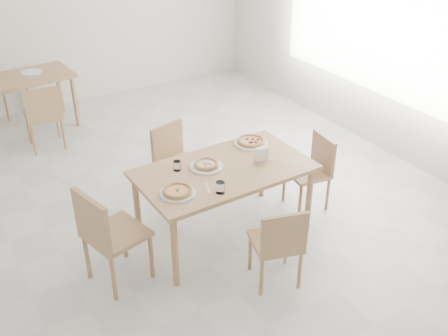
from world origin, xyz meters
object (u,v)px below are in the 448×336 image
chair_north (175,158)px  plate_pepperoni (251,143)px  second_table (23,84)px  napkin_holder (262,155)px  pizza_margherita (178,191)px  chair_east (314,167)px  tumbler_a (220,188)px  pizza_mushroom (206,164)px  plate_empty (31,72)px  chair_west (107,232)px  tumbler_b (177,166)px  chair_back_s (43,113)px  chair_south (279,241)px  plate_mushroom (206,167)px  chair_back_n (5,81)px  pizza_pepperoni (251,141)px  main_table (224,176)px  plate_margherita (178,193)px

chair_north → plate_pepperoni: size_ratio=2.47×
second_table → napkin_holder: bearing=-72.8°
pizza_margherita → second_table: bearing=97.3°
chair_east → tumbler_a: (-1.32, -0.33, 0.35)m
pizza_mushroom → plate_empty: 3.49m
chair_west → tumbler_b: chair_west is taller
chair_back_s → plate_empty: 0.86m
tumbler_b → chair_east: bearing=-7.9°
chair_west → plate_pepperoni: 1.70m
chair_west → chair_back_s: chair_west is taller
chair_south → chair_north: chair_north is taller
plate_mushroom → chair_back_n: size_ratio=0.37×
pizza_pepperoni → main_table: bearing=-150.0°
main_table → chair_back_s: (-0.96, 2.70, -0.18)m
tumbler_a → tumbler_b: size_ratio=1.12×
main_table → chair_north: chair_north is taller
plate_pepperoni → plate_margherita: bearing=-156.9°
plate_pepperoni → pizza_pepperoni: size_ratio=0.92×
main_table → chair_south: size_ratio=2.03×
chair_east → pizza_pepperoni: bearing=-108.0°
chair_east → pizza_mushroom: pizza_mushroom is taller
main_table → pizza_mushroom: bearing=140.3°
plate_pepperoni → chair_back_s: 2.84m
napkin_holder → tumbler_a: bearing=-148.0°
chair_east → napkin_holder: (-0.71, -0.06, 0.37)m
plate_margherita → plate_mushroom: bearing=31.9°
chair_back_s → tumbler_b: bearing=107.6°
chair_south → chair_east: 1.34m
chair_west → plate_mushroom: bearing=-94.8°
pizza_pepperoni → plate_mushroom: bearing=-163.8°
chair_south → chair_north: 1.70m
chair_north → pizza_margherita: 1.17m
plate_margherita → pizza_margherita: size_ratio=0.93×
chair_east → plate_mushroom: chair_east is taller
chair_west → chair_back_s: bearing=-18.3°
chair_north → pizza_margherita: chair_north is taller
chair_east → chair_south: bearing=-44.5°
main_table → chair_west: chair_west is taller
second_table → pizza_margherita: bearing=-87.1°
chair_west → pizza_pepperoni: (1.65, 0.35, 0.25)m
chair_west → napkin_holder: chair_west is taller
chair_west → plate_margherita: chair_west is taller
napkin_holder → plate_mushroom: bearing=169.7°
chair_north → chair_west: (-1.09, -0.93, 0.05)m
chair_west → pizza_pepperoni: size_ratio=2.52×
second_table → tumbler_a: bearing=-82.8°
tumbler_a → plate_pepperoni: bearing=40.2°
pizza_mushroom → chair_south: bearing=-80.9°
chair_north → chair_east: size_ratio=1.07×
chair_north → tumbler_b: (-0.29, -0.67, 0.31)m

